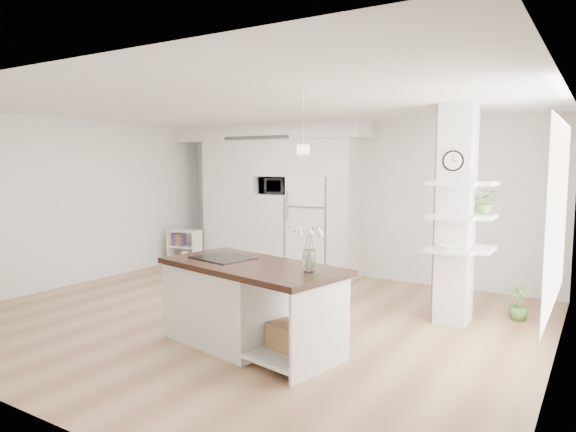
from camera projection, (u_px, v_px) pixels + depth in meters
name	position (u px, v px, depth m)	size (l,w,h in m)	color
floor	(248.00, 317.00, 6.65)	(7.00, 6.00, 0.01)	tan
room	(247.00, 174.00, 6.46)	(7.04, 6.04, 2.72)	white
cabinet_wall	(270.00, 189.00, 9.51)	(4.00, 0.71, 2.70)	silver
refrigerator	(313.00, 226.00, 9.11)	(0.78, 0.69, 1.75)	white
column	(461.00, 216.00, 6.22)	(0.69, 0.90, 2.70)	silver
window	(558.00, 215.00, 4.93)	(2.40, 2.40, 0.00)	white
pendant_light	(379.00, 152.00, 5.67)	(0.12, 0.12, 0.10)	white
kitchen_island	(237.00, 300.00, 5.67)	(2.21, 1.36, 1.50)	silver
bookshelf	(186.00, 250.00, 9.90)	(0.64, 0.44, 0.70)	silver
floor_plant_a	(448.00, 301.00, 6.59)	(0.25, 0.20, 0.46)	#528334
floor_plant_b	(519.00, 303.00, 6.51)	(0.24, 0.24, 0.43)	#528334
microwave	(276.00, 186.00, 9.38)	(0.54, 0.37, 0.30)	#2D2D2D
shelf_plant	(486.00, 202.00, 6.21)	(0.27, 0.23, 0.30)	#528334
decor_bowl	(448.00, 247.00, 6.10)	(0.22, 0.22, 0.05)	white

